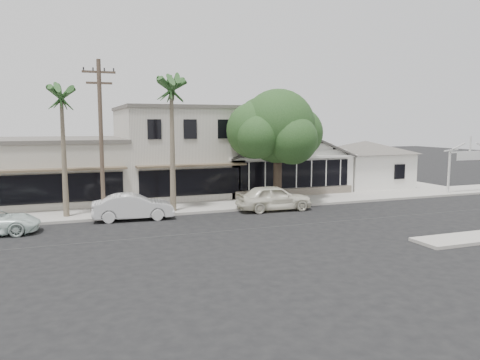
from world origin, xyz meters
name	(u,v)px	position (x,y,z in m)	size (l,w,h in m)	color
ground	(286,226)	(0.00, 0.00, 0.00)	(140.00, 140.00, 0.00)	black
sidewalk_north	(119,212)	(-8.00, 6.75, 0.07)	(90.00, 3.50, 0.15)	#9E9991
corner_shop	(273,159)	(5.00, 12.47, 2.62)	(10.40, 8.60, 5.10)	white
side_cottage	(365,170)	(13.20, 11.50, 1.50)	(6.00, 6.00, 3.00)	white
arch_sign	(470,154)	(18.40, 5.30, 3.16)	(4.12, 0.12, 3.95)	white
row_building_near	(174,152)	(-3.00, 13.50, 3.25)	(8.00, 10.00, 6.50)	beige
row_building_midnear	(50,171)	(-12.00, 13.50, 2.10)	(10.00, 10.00, 4.20)	beige
utility_pole	(101,136)	(-9.00, 5.20, 4.79)	(1.80, 0.24, 9.00)	brown
car_0	(274,198)	(1.33, 4.38, 0.81)	(1.91, 4.76, 1.62)	silver
car_1	(133,207)	(-7.42, 4.59, 0.75)	(1.58, 4.53, 1.49)	silver
shade_tree	(276,128)	(2.61, 6.95, 5.14)	(7.03, 6.36, 7.80)	#403227
palm_east	(171,89)	(-4.84, 5.72, 7.51)	(3.33, 3.33, 8.73)	#726651
palm_mid	(61,98)	(-11.00, 6.19, 6.90)	(2.88, 2.88, 8.02)	#726651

